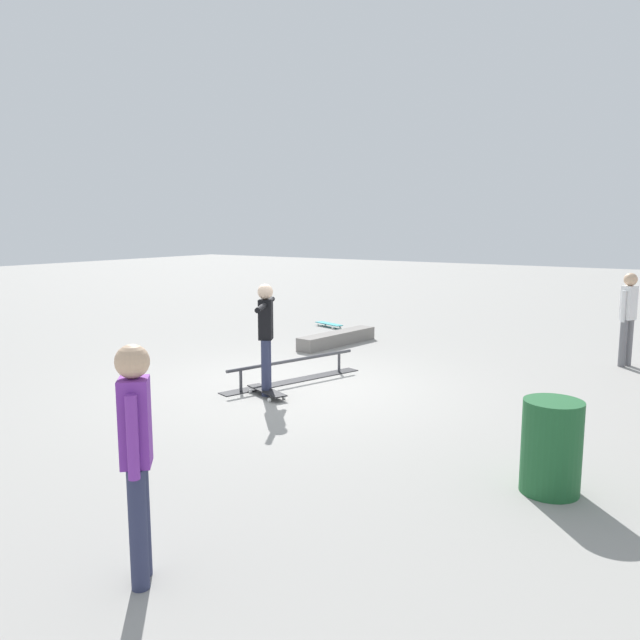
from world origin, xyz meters
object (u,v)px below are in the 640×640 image
object	(u,v)px
skate_ledge	(337,339)
bystander_purple_shirt	(136,451)
loose_skateboard_teal	(329,324)
trash_bin	(551,447)
grind_rail	(293,372)
skateboard_main	(267,391)
bystander_white_shirt	(628,314)
skater_main	(266,331)

from	to	relation	value
skate_ledge	bystander_purple_shirt	xyz separation A→B (m)	(7.83, 3.34, 0.79)
loose_skateboard_teal	trash_bin	xyz separation A→B (m)	(6.59, 6.61, 0.35)
grind_rail	trash_bin	distance (m)	4.73
grind_rail	bystander_purple_shirt	distance (m)	5.55
skateboard_main	bystander_white_shirt	bearing A→B (deg)	-106.94
bystander_purple_shirt	trash_bin	world-z (taller)	bystander_purple_shirt
trash_bin	skater_main	bearing A→B (deg)	-105.51
bystander_white_shirt	bystander_purple_shirt	world-z (taller)	bystander_purple_shirt
skater_main	trash_bin	distance (m)	4.35
grind_rail	loose_skateboard_teal	size ratio (longest dim) A/B	3.00
grind_rail	loose_skateboard_teal	world-z (taller)	grind_rail
grind_rail	loose_skateboard_teal	xyz separation A→B (m)	(-4.62, -2.32, -0.08)
trash_bin	skate_ledge	bearing A→B (deg)	-132.44
skate_ledge	trash_bin	distance (m)	7.17
skateboard_main	bystander_purple_shirt	bearing A→B (deg)	139.90
skater_main	bystander_purple_shirt	world-z (taller)	bystander_purple_shirt
skateboard_main	trash_bin	size ratio (longest dim) A/B	0.96
loose_skateboard_teal	skateboard_main	bearing A→B (deg)	-48.05
bystander_white_shirt	loose_skateboard_teal	size ratio (longest dim) A/B	1.93
bystander_purple_shirt	trash_bin	size ratio (longest dim) A/B	1.92
bystander_purple_shirt	loose_skateboard_teal	distance (m)	10.70
skater_main	loose_skateboard_teal	bearing A→B (deg)	175.24
skate_ledge	bystander_purple_shirt	bearing A→B (deg)	23.12
skate_ledge	trash_bin	xyz separation A→B (m)	(4.83, 5.28, 0.30)
bystander_purple_shirt	skater_main	bearing A→B (deg)	165.32
skate_ledge	bystander_purple_shirt	size ratio (longest dim) A/B	1.25
skate_ledge	skater_main	world-z (taller)	skater_main
skater_main	trash_bin	bearing A→B (deg)	45.51
skate_ledge	skater_main	size ratio (longest dim) A/B	1.29
skate_ledge	bystander_white_shirt	bearing A→B (deg)	102.39
skater_main	bystander_purple_shirt	size ratio (longest dim) A/B	0.96
skateboard_main	trash_bin	distance (m)	4.27
bystander_purple_shirt	trash_bin	bearing A→B (deg)	104.26
skater_main	skateboard_main	size ratio (longest dim) A/B	1.93
skateboard_main	bystander_purple_shirt	size ratio (longest dim) A/B	0.50
grind_rail	skate_ledge	world-z (taller)	grind_rail
bystander_white_shirt	bystander_purple_shirt	bearing A→B (deg)	-163.60
skater_main	loose_skateboard_teal	xyz separation A→B (m)	(-5.43, -2.44, -0.84)
skateboard_main	loose_skateboard_teal	size ratio (longest dim) A/B	0.99
skate_ledge	loose_skateboard_teal	world-z (taller)	skate_ledge
bystander_white_shirt	trash_bin	size ratio (longest dim) A/B	1.87
loose_skateboard_teal	grind_rail	bearing A→B (deg)	-45.85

